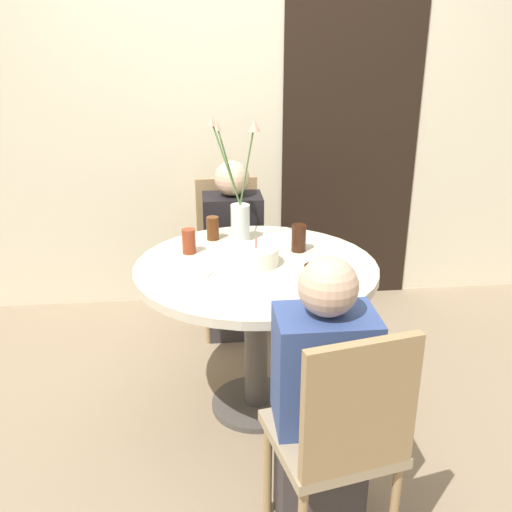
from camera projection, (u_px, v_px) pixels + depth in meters
The scene contains 15 objects.
ground_plane at pixel (256, 406), 2.88m from camera, with size 16.00×16.00×0.00m, color #89755B.
wall_back at pixel (235, 110), 3.62m from camera, with size 8.00×0.05×2.60m.
doorway_panel at pixel (350, 152), 3.76m from camera, with size 0.90×0.01×2.05m.
dining_table at pixel (256, 292), 2.65m from camera, with size 1.11×1.11×0.77m.
chair_right_flank at pixel (229, 245), 3.53m from camera, with size 0.43×0.43×0.93m.
chair_left_flank at pixel (342, 433), 1.87m from camera, with size 0.48×0.48×0.93m.
birthday_cake at pixel (256, 256), 2.58m from camera, with size 0.21×0.21×0.13m.
flower_vase at pixel (239, 207), 2.83m from camera, with size 0.24×0.23×0.62m.
side_plate at pixel (193, 272), 2.50m from camera, with size 0.17×0.17×0.01m.
drink_glass_0 at pixel (213, 228), 2.89m from camera, with size 0.06×0.06×0.12m.
drink_glass_1 at pixel (299, 238), 2.73m from camera, with size 0.07×0.07×0.13m.
drink_glass_2 at pixel (313, 278), 2.32m from camera, with size 0.07×0.07×0.11m.
drink_glass_3 at pixel (189, 241), 2.71m from camera, with size 0.06×0.06×0.12m.
person_woman at pixel (233, 257), 3.39m from camera, with size 0.34×0.24×1.09m.
person_boy at pixel (322, 409), 2.02m from camera, with size 0.34×0.24×1.09m.
Camera 1 is at (-0.24, -2.39, 1.76)m, focal length 40.00 mm.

